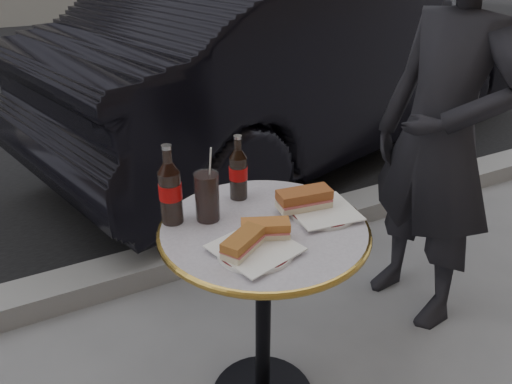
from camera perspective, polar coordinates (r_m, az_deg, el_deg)
name	(u,v)px	position (r m, az deg, el deg)	size (l,w,h in m)	color
asphalt_road	(57,78)	(6.30, -21.78, 12.00)	(40.00, 8.00, 0.00)	black
curb	(177,259)	(2.53, -9.01, -7.57)	(40.00, 0.20, 0.12)	gray
bistro_table	(263,322)	(1.68, 0.82, -14.61)	(0.62, 0.62, 0.73)	#BAB2C4
plate_left	(255,250)	(1.34, -0.11, -6.65)	(0.21, 0.21, 0.01)	white
plate_right	(323,212)	(1.52, 7.65, -2.32)	(0.20, 0.20, 0.01)	silver
sandwich_left_a	(243,244)	(1.31, -1.50, -5.96)	(0.13, 0.06, 0.05)	#9F5D28
sandwich_left_b	(265,230)	(1.37, 1.09, -4.35)	(0.13, 0.06, 0.05)	#B4672D
sandwich_right	(304,200)	(1.52, 5.52, -0.89)	(0.16, 0.08, 0.06)	#995026
cola_bottle_left	(170,184)	(1.44, -9.83, 0.85)	(0.07, 0.07, 0.24)	black
cola_bottle_right	(238,167)	(1.56, -2.05, 2.84)	(0.06, 0.06, 0.21)	black
cola_glass	(207,196)	(1.46, -5.61, -0.52)	(0.07, 0.07, 0.15)	black
parked_car	(313,59)	(3.78, 6.51, 14.87)	(4.08, 1.41, 1.34)	black
pedestrian	(440,139)	(2.04, 20.33, 5.65)	(0.57, 0.38, 1.57)	black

